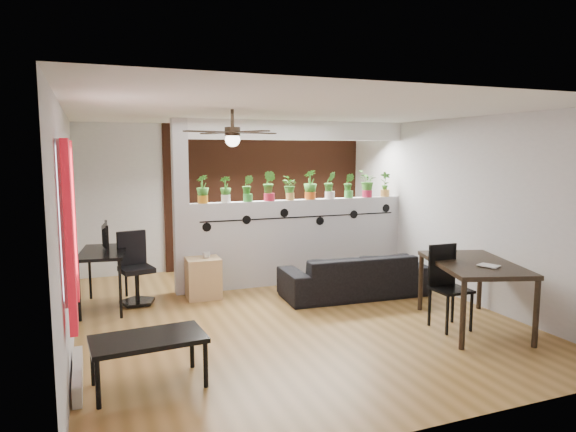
{
  "coord_description": "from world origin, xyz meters",
  "views": [
    {
      "loc": [
        -2.38,
        -6.07,
        2.13
      ],
      "look_at": [
        0.24,
        0.6,
        1.22
      ],
      "focal_mm": 32.0,
      "sensor_mm": 36.0,
      "label": 1
    }
  ],
  "objects_px": {
    "potted_plant_0": "(203,188)",
    "office_chair": "(135,273)",
    "potted_plant_4": "(290,187)",
    "potted_plant_5": "(310,184)",
    "coffee_table": "(148,342)",
    "potted_plant_8": "(367,183)",
    "ceiling_fan": "(233,135)",
    "potted_plant_2": "(248,188)",
    "potted_plant_1": "(226,189)",
    "potted_plant_3": "(269,185)",
    "potted_plant_6": "(330,184)",
    "cup": "(206,255)",
    "dining_table": "(474,269)",
    "potted_plant_7": "(349,185)",
    "cube_shelf": "(203,278)",
    "sofa": "(354,276)",
    "potted_plant_9": "(385,183)",
    "folding_chair": "(446,279)",
    "computer_desk": "(103,256)"
  },
  "relations": [
    {
      "from": "potted_plant_0",
      "to": "office_chair",
      "type": "distance_m",
      "value": 1.56
    },
    {
      "from": "potted_plant_4",
      "to": "potted_plant_5",
      "type": "distance_m",
      "value": 0.35
    },
    {
      "from": "potted_plant_0",
      "to": "coffee_table",
      "type": "distance_m",
      "value": 3.4
    },
    {
      "from": "potted_plant_8",
      "to": "coffee_table",
      "type": "distance_m",
      "value": 5.09
    },
    {
      "from": "ceiling_fan",
      "to": "potted_plant_2",
      "type": "distance_m",
      "value": 2.08
    },
    {
      "from": "potted_plant_1",
      "to": "potted_plant_3",
      "type": "distance_m",
      "value": 0.7
    },
    {
      "from": "potted_plant_0",
      "to": "coffee_table",
      "type": "bearing_deg",
      "value": -111.14
    },
    {
      "from": "potted_plant_2",
      "to": "potted_plant_6",
      "type": "xyz_separation_m",
      "value": [
        1.4,
        0.0,
        0.02
      ]
    },
    {
      "from": "cup",
      "to": "office_chair",
      "type": "height_order",
      "value": "office_chair"
    },
    {
      "from": "potted_plant_4",
      "to": "coffee_table",
      "type": "xyz_separation_m",
      "value": [
        -2.56,
        -2.98,
        -1.14
      ]
    },
    {
      "from": "potted_plant_0",
      "to": "potted_plant_5",
      "type": "distance_m",
      "value": 1.76
    },
    {
      "from": "potted_plant_4",
      "to": "coffee_table",
      "type": "distance_m",
      "value": 4.09
    },
    {
      "from": "potted_plant_0",
      "to": "potted_plant_2",
      "type": "height_order",
      "value": "potted_plant_0"
    },
    {
      "from": "dining_table",
      "to": "coffee_table",
      "type": "height_order",
      "value": "dining_table"
    },
    {
      "from": "potted_plant_3",
      "to": "cup",
      "type": "distance_m",
      "value": 1.5
    },
    {
      "from": "potted_plant_5",
      "to": "office_chair",
      "type": "bearing_deg",
      "value": -174.24
    },
    {
      "from": "potted_plant_4",
      "to": "potted_plant_6",
      "type": "distance_m",
      "value": 0.7
    },
    {
      "from": "potted_plant_7",
      "to": "potted_plant_2",
      "type": "bearing_deg",
      "value": 180.0
    },
    {
      "from": "cup",
      "to": "potted_plant_3",
      "type": "bearing_deg",
      "value": 17.29
    },
    {
      "from": "potted_plant_0",
      "to": "cube_shelf",
      "type": "height_order",
      "value": "potted_plant_0"
    },
    {
      "from": "sofa",
      "to": "office_chair",
      "type": "distance_m",
      "value": 3.14
    },
    {
      "from": "potted_plant_5",
      "to": "potted_plant_8",
      "type": "xyz_separation_m",
      "value": [
        1.05,
        -0.0,
        -0.01
      ]
    },
    {
      "from": "ceiling_fan",
      "to": "cube_shelf",
      "type": "height_order",
      "value": "ceiling_fan"
    },
    {
      "from": "potted_plant_5",
      "to": "potted_plant_7",
      "type": "bearing_deg",
      "value": -0.0
    },
    {
      "from": "ceiling_fan",
      "to": "sofa",
      "type": "relative_size",
      "value": 0.59
    },
    {
      "from": "office_chair",
      "to": "dining_table",
      "type": "bearing_deg",
      "value": -33.76
    },
    {
      "from": "potted_plant_4",
      "to": "potted_plant_1",
      "type": "bearing_deg",
      "value": 180.0
    },
    {
      "from": "sofa",
      "to": "potted_plant_5",
      "type": "bearing_deg",
      "value": -72.72
    },
    {
      "from": "potted_plant_9",
      "to": "folding_chair",
      "type": "distance_m",
      "value": 2.91
    },
    {
      "from": "cup",
      "to": "dining_table",
      "type": "bearing_deg",
      "value": -41.68
    },
    {
      "from": "potted_plant_1",
      "to": "computer_desk",
      "type": "bearing_deg",
      "value": -169.29
    },
    {
      "from": "potted_plant_1",
      "to": "potted_plant_3",
      "type": "bearing_deg",
      "value": 0.0
    },
    {
      "from": "cup",
      "to": "ceiling_fan",
      "type": "bearing_deg",
      "value": -89.26
    },
    {
      "from": "potted_plant_9",
      "to": "cup",
      "type": "xyz_separation_m",
      "value": [
        -3.2,
        -0.34,
        -0.95
      ]
    },
    {
      "from": "potted_plant_5",
      "to": "computer_desk",
      "type": "relative_size",
      "value": 0.41
    },
    {
      "from": "cube_shelf",
      "to": "potted_plant_4",
      "type": "bearing_deg",
      "value": 14.67
    },
    {
      "from": "potted_plant_4",
      "to": "sofa",
      "type": "xyz_separation_m",
      "value": [
        0.61,
        -1.04,
        -1.26
      ]
    },
    {
      "from": "potted_plant_9",
      "to": "cup",
      "type": "height_order",
      "value": "potted_plant_9"
    },
    {
      "from": "sofa",
      "to": "cup",
      "type": "bearing_deg",
      "value": -15.39
    },
    {
      "from": "potted_plant_3",
      "to": "potted_plant_8",
      "type": "xyz_separation_m",
      "value": [
        1.76,
        0.0,
        -0.01
      ]
    },
    {
      "from": "potted_plant_8",
      "to": "dining_table",
      "type": "bearing_deg",
      "value": -92.53
    },
    {
      "from": "potted_plant_0",
      "to": "potted_plant_7",
      "type": "xyz_separation_m",
      "value": [
        2.46,
        -0.0,
        -0.01
      ]
    },
    {
      "from": "cup",
      "to": "potted_plant_9",
      "type": "bearing_deg",
      "value": 6.07
    },
    {
      "from": "potted_plant_7",
      "to": "office_chair",
      "type": "height_order",
      "value": "potted_plant_7"
    },
    {
      "from": "potted_plant_8",
      "to": "folding_chair",
      "type": "height_order",
      "value": "potted_plant_8"
    },
    {
      "from": "potted_plant_7",
      "to": "office_chair",
      "type": "relative_size",
      "value": 0.41
    },
    {
      "from": "office_chair",
      "to": "folding_chair",
      "type": "height_order",
      "value": "office_chair"
    },
    {
      "from": "potted_plant_2",
      "to": "potted_plant_7",
      "type": "height_order",
      "value": "potted_plant_2"
    },
    {
      "from": "dining_table",
      "to": "potted_plant_1",
      "type": "bearing_deg",
      "value": 130.17
    },
    {
      "from": "potted_plant_2",
      "to": "dining_table",
      "type": "xyz_separation_m",
      "value": [
        1.98,
        -2.77,
        -0.85
      ]
    }
  ]
}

